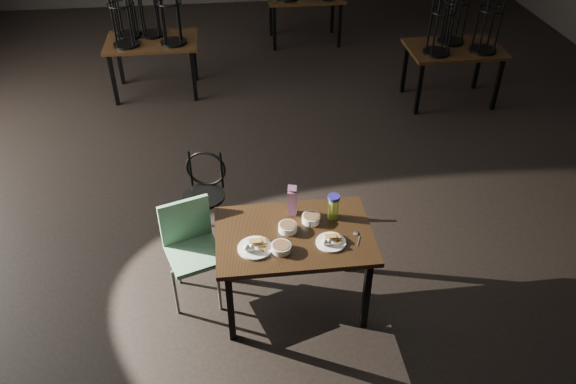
{
  "coord_description": "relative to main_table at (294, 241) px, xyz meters",
  "views": [
    {
      "loc": [
        -0.75,
        -5.03,
        3.55
      ],
      "look_at": [
        -0.31,
        -1.42,
        0.85
      ],
      "focal_mm": 35.0,
      "sensor_mm": 36.0,
      "label": 1
    }
  ],
  "objects": [
    {
      "name": "bg_table_left",
      "position": [
        -1.4,
        4.09,
        0.13
      ],
      "size": [
        1.2,
        0.8,
        1.48
      ],
      "color": "black",
      "rests_on": "ground"
    },
    {
      "name": "bowl_big",
      "position": [
        -0.12,
        -0.17,
        0.11
      ],
      "size": [
        0.15,
        0.15,
        0.05
      ],
      "color": "white",
      "rests_on": "main_table"
    },
    {
      "name": "spoon",
      "position": [
        0.47,
        -0.07,
        0.08
      ],
      "size": [
        0.05,
        0.18,
        0.01
      ],
      "color": "silver",
      "rests_on": "main_table"
    },
    {
      "name": "bentwood_chair",
      "position": [
        -0.7,
        1.04,
        -0.18
      ],
      "size": [
        0.41,
        0.41,
        0.82
      ],
      "rotation": [
        0.0,
        0.0,
        -0.2
      ],
      "color": "black",
      "rests_on": "ground"
    },
    {
      "name": "juice_carton",
      "position": [
        0.02,
        0.25,
        0.21
      ],
      "size": [
        0.08,
        0.08,
        0.28
      ],
      "color": "#82176A",
      "rests_on": "main_table"
    },
    {
      "name": "plate_right",
      "position": [
        0.26,
        -0.14,
        0.1
      ],
      "size": [
        0.23,
        0.23,
        0.07
      ],
      "color": "white",
      "rests_on": "main_table"
    },
    {
      "name": "water_bottle",
      "position": [
        0.33,
        0.16,
        0.19
      ],
      "size": [
        0.11,
        0.11,
        0.21
      ],
      "color": "#9DC138",
      "rests_on": "main_table"
    },
    {
      "name": "bg_table_right",
      "position": [
        2.51,
        3.35,
        0.11
      ],
      "size": [
        1.2,
        0.8,
        1.48
      ],
      "color": "black",
      "rests_on": "ground"
    },
    {
      "name": "bowl_far",
      "position": [
        0.15,
        0.13,
        0.11
      ],
      "size": [
        0.14,
        0.14,
        0.06
      ],
      "color": "white",
      "rests_on": "main_table"
    },
    {
      "name": "plate_left",
      "position": [
        -0.31,
        -0.14,
        0.1
      ],
      "size": [
        0.26,
        0.26,
        0.08
      ],
      "color": "white",
      "rests_on": "main_table"
    },
    {
      "name": "school_chair",
      "position": [
        -0.8,
        0.23,
        -0.14
      ],
      "size": [
        0.52,
        0.52,
        0.88
      ],
      "rotation": [
        0.0,
        0.0,
        0.32
      ],
      "color": "#659E79",
      "rests_on": "ground"
    },
    {
      "name": "bowl_near",
      "position": [
        -0.05,
        0.04,
        0.11
      ],
      "size": [
        0.14,
        0.14,
        0.06
      ],
      "color": "white",
      "rests_on": "main_table"
    },
    {
      "name": "main_table",
      "position": [
        0.0,
        0.0,
        0.0
      ],
      "size": [
        1.2,
        0.8,
        0.75
      ],
      "color": "black",
      "rests_on": "ground"
    }
  ]
}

